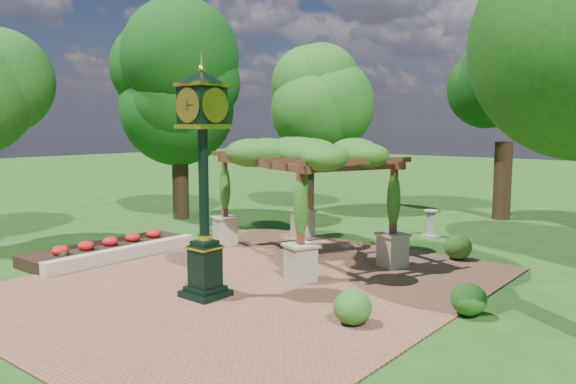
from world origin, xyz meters
The scene contains 13 objects.
ground centered at (0.00, 0.00, 0.00)m, with size 120.00×120.00×0.00m, color #1E4714.
brick_plaza centered at (0.00, 1.00, 0.02)m, with size 10.00×12.00×0.04m, color brown.
border_wall centered at (-4.60, 0.50, 0.20)m, with size 0.35×5.00×0.40m, color #C6B793.
flower_bed centered at (-5.50, 0.50, 0.18)m, with size 1.50×5.00×0.36m, color red.
pedestal_clock centered at (-0.06, -0.45, 3.13)m, with size 1.04×1.04×5.24m.
pergola centered at (-0.90, 4.27, 2.97)m, with size 6.66×5.46×3.62m.
sundial centered at (0.89, 9.46, 0.43)m, with size 0.55×0.55×0.98m.
shrub_front centered at (3.57, 0.13, 0.38)m, with size 0.77×0.77×0.69m, color #275F1B.
shrub_mid centered at (5.15, 2.12, 0.38)m, with size 0.75×0.75×0.67m, color #205217.
shrub_back centered at (3.03, 6.72, 0.40)m, with size 0.81×0.81×0.73m, color #2A5919.
tree_west_near centered at (-9.17, 6.52, 5.85)m, with size 4.42×4.42×8.52m.
tree_west_far centered at (-6.53, 11.97, 5.09)m, with size 4.14×4.14×7.42m.
tree_north centered at (1.54, 14.97, 5.78)m, with size 3.99×3.99×8.46m.
Camera 1 is at (9.36, -9.02, 3.97)m, focal length 35.00 mm.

